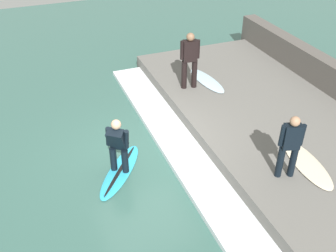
{
  "coord_description": "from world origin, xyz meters",
  "views": [
    {
      "loc": [
        -2.29,
        -7.57,
        6.16
      ],
      "look_at": [
        0.7,
        0.0,
        0.7
      ],
      "focal_mm": 42.0,
      "sensor_mm": 36.0,
      "label": 1
    }
  ],
  "objects": [
    {
      "name": "surfer_riding",
      "position": [
        -0.71,
        -0.45,
        0.85
      ],
      "size": [
        0.57,
        0.59,
        1.42
      ],
      "color": "black",
      "rests_on": "surfboard_riding"
    },
    {
      "name": "surfboard_riding",
      "position": [
        -0.71,
        -0.45,
        0.03
      ],
      "size": [
        1.68,
        1.98,
        0.07
      ],
      "color": "#2DADD1",
      "rests_on": "ground_plane"
    },
    {
      "name": "surfboard_waiting_far",
      "position": [
        2.89,
        2.25,
        0.48
      ],
      "size": [
        0.68,
        1.87,
        0.06
      ],
      "color": "silver",
      "rests_on": "concrete_ledge"
    },
    {
      "name": "concrete_ledge",
      "position": [
        3.64,
        0.0,
        0.23
      ],
      "size": [
        4.4,
        9.82,
        0.45
      ],
      "primitive_type": "cube",
      "color": "#66635E",
      "rests_on": "ground_plane"
    },
    {
      "name": "wave_foam_crest",
      "position": [
        0.95,
        0.0,
        0.07
      ],
      "size": [
        0.97,
        9.32,
        0.13
      ],
      "primitive_type": "cube",
      "color": "silver",
      "rests_on": "ground_plane"
    },
    {
      "name": "surfboard_waiting_near",
      "position": [
        3.19,
        -2.29,
        0.48
      ],
      "size": [
        0.82,
        1.89,
        0.06
      ],
      "color": "beige",
      "rests_on": "concrete_ledge"
    },
    {
      "name": "surfer_waiting_far",
      "position": [
        2.21,
        2.1,
        1.42
      ],
      "size": [
        0.57,
        0.31,
        1.73
      ],
      "color": "black",
      "rests_on": "concrete_ledge"
    },
    {
      "name": "ground_plane",
      "position": [
        0.0,
        0.0,
        0.0
      ],
      "size": [
        28.0,
        28.0,
        0.0
      ],
      "primitive_type": "plane",
      "color": "#386056"
    },
    {
      "name": "surfer_waiting_near",
      "position": [
        2.49,
        -2.39,
        1.31
      ],
      "size": [
        0.5,
        0.33,
        1.52
      ],
      "color": "black",
      "rests_on": "concrete_ledge"
    }
  ]
}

